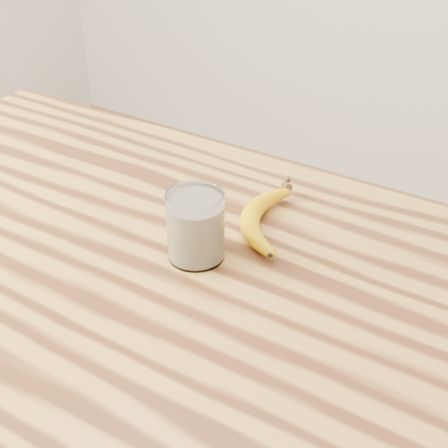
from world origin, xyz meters
The scene contains 3 objects.
table centered at (0.00, 0.00, 0.77)m, with size 1.20×0.80×0.90m.
smoothie_glass centered at (0.14, 0.06, 0.95)m, with size 0.08×0.08×0.11m.
banana centered at (0.17, 0.17, 0.92)m, with size 0.10×0.26×0.03m, color #D09900, non-canonical shape.
Camera 1 is at (0.58, -0.55, 1.45)m, focal length 50.00 mm.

